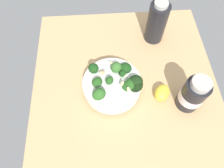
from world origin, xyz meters
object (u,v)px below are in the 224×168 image
Objects in this scene: bowl_of_broccoli at (114,84)px; bottle_tall at (193,94)px; bottle_short at (157,22)px; lemon_wedge at (162,93)px.

bottle_tall is at bearing 74.60° from bowl_of_broccoli.
bottle_tall is 0.84× the size of bottle_short.
bottle_tall reaches higher than bowl_of_broccoli.
bowl_of_broccoli is 15.81cm from lemon_wedge.
bottle_tall is (6.35, 23.07, 2.42)cm from bowl_of_broccoli.
lemon_wedge is at bearing -112.62° from bottle_tall.
bottle_short reaches higher than lemon_wedge.
lemon_wedge is 0.37× the size of bottle_short.
bowl_of_broccoli reaches higher than lemon_wedge.
lemon_wedge is at bearing -3.18° from bottle_short.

